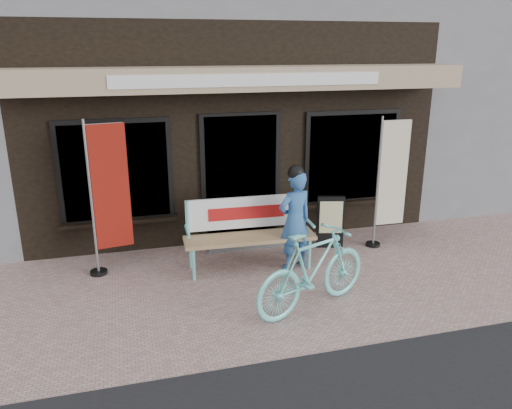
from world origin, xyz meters
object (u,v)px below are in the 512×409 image
object	(u,v)px
nobori_cream	(390,180)
nobori_red	(108,196)
person	(295,219)
bench	(248,227)
bicycle	(313,270)
menu_stand	(330,221)

from	to	relation	value
nobori_cream	nobori_red	bearing A→B (deg)	179.01
person	nobori_red	distance (m)	2.72
bench	nobori_cream	distance (m)	2.50
bicycle	nobori_cream	bearing A→B (deg)	-71.14
person	bicycle	distance (m)	1.28
bicycle	nobori_cream	distance (m)	2.68
bicycle	menu_stand	xyz separation A→B (m)	(1.03, 1.84, -0.08)
bench	nobori_red	xyz separation A→B (m)	(-1.99, 0.32, 0.56)
person	nobori_cream	distance (m)	1.89
person	menu_stand	bearing A→B (deg)	20.91
bench	menu_stand	distance (m)	1.54
person	nobori_red	xyz separation A→B (m)	(-2.63, 0.57, 0.39)
menu_stand	bench	bearing A→B (deg)	-152.44
bench	menu_stand	bearing A→B (deg)	15.62
nobori_cream	bicycle	bearing A→B (deg)	-139.04
person	menu_stand	distance (m)	1.09
bench	person	size ratio (longest dim) A/B	1.23
bench	bicycle	world-z (taller)	bicycle
person	nobori_cream	bearing A→B (deg)	-0.33
nobori_red	menu_stand	world-z (taller)	nobori_red
bench	nobori_cream	bearing A→B (deg)	7.25
person	bicycle	world-z (taller)	person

